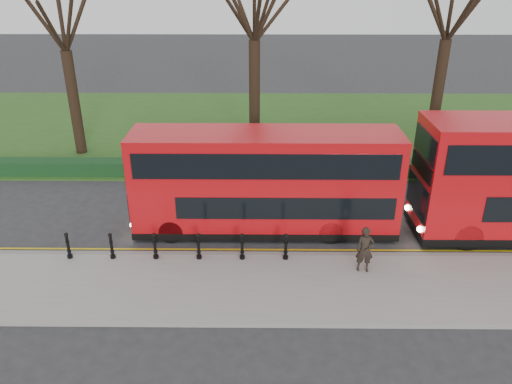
{
  "coord_description": "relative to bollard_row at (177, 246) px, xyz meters",
  "views": [
    {
      "loc": [
        2.33,
        -16.99,
        10.21
      ],
      "look_at": [
        2.17,
        0.5,
        2.0
      ],
      "focal_mm": 35.0,
      "sensor_mm": 36.0,
      "label": 1
    }
  ],
  "objects": [
    {
      "name": "ground",
      "position": [
        0.72,
        1.35,
        -0.65
      ],
      "size": [
        120.0,
        120.0,
        0.0
      ],
      "primitive_type": "plane",
      "color": "#28282B",
      "rests_on": "ground"
    },
    {
      "name": "yellow_line_outer",
      "position": [
        0.72,
        0.65,
        -0.64
      ],
      "size": [
        60.0,
        0.1,
        0.01
      ],
      "primitive_type": "cube",
      "color": "yellow",
      "rests_on": "ground"
    },
    {
      "name": "bollard_row",
      "position": [
        0.0,
        0.0,
        0.0
      ],
      "size": [
        8.14,
        0.15,
        1.0
      ],
      "color": "black",
      "rests_on": "pavement"
    },
    {
      "name": "kerb",
      "position": [
        0.72,
        0.35,
        -0.57
      ],
      "size": [
        60.0,
        0.25,
        0.16
      ],
      "primitive_type": "cube",
      "color": "slate",
      "rests_on": "ground"
    },
    {
      "name": "tree_left",
      "position": [
        -7.28,
        11.35,
        7.0
      ],
      "size": [
        6.74,
        6.74,
        10.53
      ],
      "color": "black",
      "rests_on": "ground"
    },
    {
      "name": "hedge",
      "position": [
        0.72,
        8.15,
        -0.25
      ],
      "size": [
        60.0,
        0.9,
        0.8
      ],
      "primitive_type": "cube",
      "color": "black",
      "rests_on": "ground"
    },
    {
      "name": "pavement",
      "position": [
        0.72,
        -1.65,
        -0.57
      ],
      "size": [
        60.0,
        4.0,
        0.15
      ],
      "primitive_type": "cube",
      "color": "gray",
      "rests_on": "ground"
    },
    {
      "name": "grass_verge",
      "position": [
        0.72,
        16.35,
        -0.62
      ],
      "size": [
        60.0,
        18.0,
        0.06
      ],
      "primitive_type": "cube",
      "color": "#2B4E1A",
      "rests_on": "ground"
    },
    {
      "name": "yellow_line_inner",
      "position": [
        0.72,
        0.85,
        -0.64
      ],
      "size": [
        60.0,
        0.1,
        0.01
      ],
      "primitive_type": "cube",
      "color": "yellow",
      "rests_on": "ground"
    },
    {
      "name": "pedestrian",
      "position": [
        6.72,
        -0.72,
        0.35
      ],
      "size": [
        0.65,
        0.45,
        1.69
      ],
      "primitive_type": "imported",
      "rotation": [
        0.0,
        0.0,
        -0.08
      ],
      "color": "black",
      "rests_on": "pavement"
    },
    {
      "name": "bus_lead",
      "position": [
        3.25,
        2.47,
        1.46
      ],
      "size": [
        10.53,
        2.42,
        4.19
      ],
      "color": "#B90C12",
      "rests_on": "ground"
    }
  ]
}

